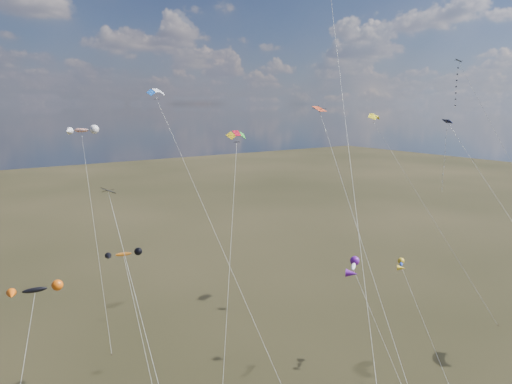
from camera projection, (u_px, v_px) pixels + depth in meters
diamond_black_high at (465, 99)px, 56.43m from camera, size 10.39×16.11×32.91m
diamond_black_mid at (131, 277)px, 32.09m from camera, size 0.98×14.28×21.31m
diamond_navy_right at (453, 167)px, 45.36m from camera, size 3.38×19.97×25.97m
diamond_orange_center at (362, 242)px, 29.50m from camera, size 3.35×17.82×27.32m
parafoil_yellow at (375, 116)px, 60.91m from camera, size 8.61×16.51×26.61m
parafoil_blue_white at (157, 93)px, 52.05m from camera, size 3.31×24.56×29.52m
parafoil_tricolor at (237, 137)px, 40.30m from camera, size 9.95×11.81×25.39m
novelty_black_orange at (35, 291)px, 35.23m from camera, size 7.15×11.29×13.79m
novelty_orange_black at (124, 255)px, 42.50m from camera, size 3.09×11.60×14.10m
novelty_white_purple at (354, 268)px, 34.49m from camera, size 3.00×9.82×15.73m
novelty_redwhite_stripe at (81, 131)px, 60.17m from camera, size 4.28×17.30×24.72m
novelty_blue_yellow at (401, 265)px, 46.68m from camera, size 2.47×9.39×11.69m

